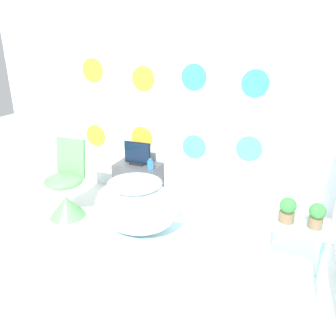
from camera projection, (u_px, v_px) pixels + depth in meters
ground_plane at (74, 299)px, 2.57m from camera, size 12.00×12.00×0.00m
wall_back_dotted at (169, 95)px, 3.87m from camera, size 4.90×0.05×2.60m
rug at (129, 233)px, 3.45m from camera, size 1.02×0.78×0.01m
bathtub at (136, 206)px, 3.42m from camera, size 0.90×0.68×0.57m
chair at (66, 193)px, 3.71m from camera, size 0.43×0.43×0.89m
tv_cabinet at (138, 181)px, 4.18m from camera, size 0.56×0.34×0.46m
tv at (137, 154)px, 4.05m from camera, size 0.35×0.12×0.29m
vase at (150, 165)px, 3.90m from camera, size 0.07×0.07×0.14m
side_table at (298, 236)px, 2.61m from camera, size 0.47×0.34×0.56m
potted_plant_left at (287, 209)px, 2.57m from camera, size 0.13×0.13×0.20m
potted_plant_right at (317, 215)px, 2.48m from camera, size 0.13×0.13×0.20m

